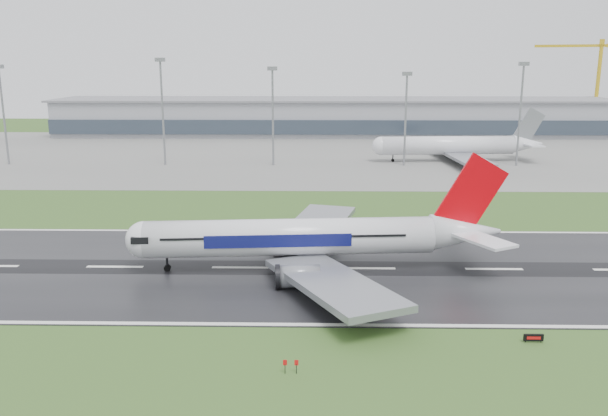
{
  "coord_description": "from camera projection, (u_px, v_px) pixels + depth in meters",
  "views": [
    {
      "loc": [
        -8.15,
        -93.94,
        32.02
      ],
      "look_at": [
        -10.13,
        12.0,
        7.0
      ],
      "focal_mm": 36.96,
      "sensor_mm": 36.0,
      "label": 1
    }
  ],
  "objects": [
    {
      "name": "floodmast_4",
      "position": [
        520.0,
        117.0,
        191.42
      ],
      "size": [
        0.64,
        0.64,
        30.51
      ],
      "primitive_type": "cylinder",
      "color": "gray",
      "rests_on": "ground"
    },
    {
      "name": "floodmast_2",
      "position": [
        273.0,
        119.0,
        192.97
      ],
      "size": [
        0.64,
        0.64,
        29.09
      ],
      "primitive_type": "cylinder",
      "color": "gray",
      "rests_on": "ground"
    },
    {
      "name": "main_airliner",
      "position": [
        317.0,
        215.0,
        96.81
      ],
      "size": [
        63.19,
        60.64,
        17.32
      ],
      "primitive_type": null,
      "rotation": [
        0.0,
        0.0,
        0.08
      ],
      "color": "silver",
      "rests_on": "runway"
    },
    {
      "name": "terminal",
      "position": [
        334.0,
        117.0,
        276.91
      ],
      "size": [
        240.0,
        36.0,
        15.0
      ],
      "primitive_type": "cube",
      "color": "gray",
      "rests_on": "ground"
    },
    {
      "name": "runway",
      "position": [
        367.0,
        269.0,
        98.6
      ],
      "size": [
        400.0,
        45.0,
        0.1
      ],
      "primitive_type": "cube",
      "color": "black",
      "rests_on": "ground"
    },
    {
      "name": "floodmast_0",
      "position": [
        4.0,
        117.0,
        194.43
      ],
      "size": [
        0.64,
        0.64,
        29.67
      ],
      "primitive_type": "cylinder",
      "color": "gray",
      "rests_on": "ground"
    },
    {
      "name": "ground",
      "position": [
        367.0,
        269.0,
        98.61
      ],
      "size": [
        520.0,
        520.0,
        0.0
      ],
      "primitive_type": "plane",
      "color": "#2C4E1C",
      "rests_on": "ground"
    },
    {
      "name": "floodmast_3",
      "position": [
        405.0,
        121.0,
        192.4
      ],
      "size": [
        0.64,
        0.64,
        27.57
      ],
      "primitive_type": "cylinder",
      "color": "gray",
      "rests_on": "ground"
    },
    {
      "name": "runway_sign",
      "position": [
        533.0,
        338.0,
        72.78
      ],
      "size": [
        2.3,
        0.74,
        1.04
      ],
      "primitive_type": null,
      "rotation": [
        0.0,
        0.0,
        -0.21
      ],
      "color": "black",
      "rests_on": "ground"
    },
    {
      "name": "parked_airliner",
      "position": [
        455.0,
        136.0,
        201.77
      ],
      "size": [
        60.88,
        57.26,
        16.7
      ],
      "primitive_type": null,
      "rotation": [
        0.0,
        0.0,
        0.08
      ],
      "color": "silver",
      "rests_on": "apron"
    },
    {
      "name": "apron",
      "position": [
        339.0,
        154.0,
        220.24
      ],
      "size": [
        400.0,
        130.0,
        0.08
      ],
      "primitive_type": "cube",
      "color": "slate",
      "rests_on": "ground"
    },
    {
      "name": "floodmast_1",
      "position": [
        163.0,
        114.0,
        193.29
      ],
      "size": [
        0.64,
        0.64,
        31.7
      ],
      "primitive_type": "cylinder",
      "color": "gray",
      "rests_on": "ground"
    },
    {
      "name": "tower_crane",
      "position": [
        597.0,
        86.0,
        286.24
      ],
      "size": [
        40.02,
        17.2,
        41.67
      ],
      "primitive_type": null,
      "rotation": [
        0.0,
        0.0,
        -0.37
      ],
      "color": "gold",
      "rests_on": "ground"
    }
  ]
}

